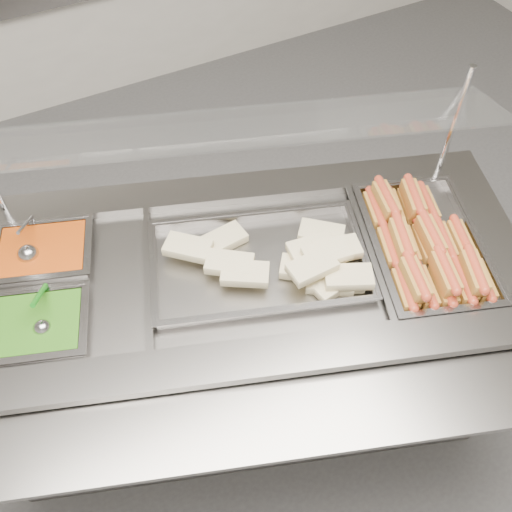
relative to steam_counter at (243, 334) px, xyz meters
name	(u,v)px	position (x,y,z in m)	size (l,w,h in m)	color
ground	(290,468)	(0.00, -0.37, -0.40)	(6.00, 6.00, 0.00)	#4F4F51
steam_counter	(243,334)	(0.00, 0.00, 0.00)	(1.82, 1.25, 0.80)	slate
tray_rail	(264,417)	(-0.15, -0.43, 0.36)	(1.58, 0.82, 0.05)	slate
sneeze_guard	(229,130)	(0.06, 0.18, 0.72)	(1.47, 0.73, 0.39)	silver
pan_hotdogs	(423,249)	(0.52, -0.18, 0.36)	(0.45, 0.56, 0.09)	gray
pan_wraps	(259,265)	(0.05, -0.02, 0.38)	(0.69, 0.54, 0.06)	gray
pan_beans	(45,257)	(-0.50, 0.31, 0.36)	(0.32, 0.29, 0.09)	gray
pan_peas	(37,331)	(-0.58, 0.07, 0.36)	(0.32, 0.29, 0.09)	gray
hotdogs_in_buns	(424,245)	(0.51, -0.19, 0.41)	(0.35, 0.51, 0.10)	#A36622
tortilla_wraps	(300,260)	(0.15, -0.08, 0.41)	(0.54, 0.44, 0.09)	#D1BE8C
ladle	(28,253)	(-0.54, 0.31, 0.41)	(0.08, 0.17, 0.13)	#A0A0A5
serving_spoon	(42,322)	(-0.56, 0.05, 0.41)	(0.08, 0.15, 0.12)	#A0A0A5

